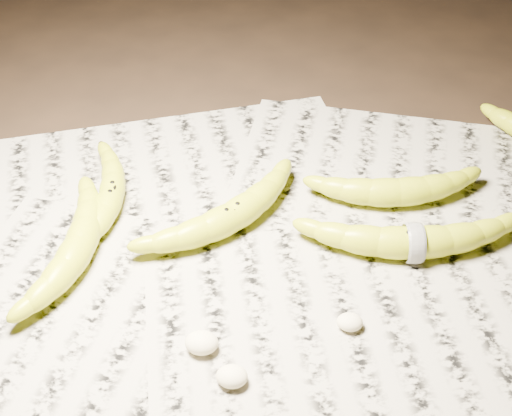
# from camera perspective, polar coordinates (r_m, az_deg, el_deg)

# --- Properties ---
(ground) EXTENTS (3.00, 3.00, 0.00)m
(ground) POSITION_cam_1_polar(r_m,az_deg,el_deg) (0.87, 1.26, -4.54)
(ground) COLOR black
(ground) RESTS_ON ground
(newspaper_patch) EXTENTS (0.90, 0.70, 0.01)m
(newspaper_patch) POSITION_cam_1_polar(r_m,az_deg,el_deg) (0.86, 2.84, -4.90)
(newspaper_patch) COLOR #A59F8D
(newspaper_patch) RESTS_ON ground
(banana_left_a) EXTENTS (0.07, 0.20, 0.03)m
(banana_left_a) POSITION_cam_1_polar(r_m,az_deg,el_deg) (0.95, -11.56, 1.12)
(banana_left_a) COLOR yellow
(banana_left_a) RESTS_ON newspaper_patch
(banana_left_b) EXTENTS (0.08, 0.21, 0.04)m
(banana_left_b) POSITION_cam_1_polar(r_m,az_deg,el_deg) (0.88, -14.03, -2.82)
(banana_left_b) COLOR yellow
(banana_left_b) RESTS_ON newspaper_patch
(banana_center) EXTENTS (0.20, 0.20, 0.04)m
(banana_center) POSITION_cam_1_polar(r_m,az_deg,el_deg) (0.90, -2.00, -0.55)
(banana_center) COLOR yellow
(banana_center) RESTS_ON newspaper_patch
(banana_taped) EXTENTS (0.25, 0.10, 0.04)m
(banana_taped) POSITION_cam_1_polar(r_m,az_deg,el_deg) (0.88, 12.49, -2.56)
(banana_taped) COLOR yellow
(banana_taped) RESTS_ON newspaper_patch
(banana_upper_a) EXTENTS (0.21, 0.10, 0.04)m
(banana_upper_a) POSITION_cam_1_polar(r_m,az_deg,el_deg) (0.95, 11.29, 1.43)
(banana_upper_a) COLOR yellow
(banana_upper_a) RESTS_ON newspaper_patch
(measuring_tape) EXTENTS (0.01, 0.05, 0.05)m
(measuring_tape) POSITION_cam_1_polar(r_m,az_deg,el_deg) (0.88, 12.49, -2.56)
(measuring_tape) COLOR white
(measuring_tape) RESTS_ON newspaper_patch
(flesh_chunk_a) EXTENTS (0.04, 0.03, 0.02)m
(flesh_chunk_a) POSITION_cam_1_polar(r_m,az_deg,el_deg) (0.78, -4.39, -10.52)
(flesh_chunk_a) COLOR #FFEEC5
(flesh_chunk_a) RESTS_ON newspaper_patch
(flesh_chunk_b) EXTENTS (0.03, 0.03, 0.02)m
(flesh_chunk_b) POSITION_cam_1_polar(r_m,az_deg,el_deg) (0.75, -1.95, -13.14)
(flesh_chunk_b) COLOR #FFEEC5
(flesh_chunk_b) RESTS_ON newspaper_patch
(flesh_chunk_c) EXTENTS (0.03, 0.02, 0.02)m
(flesh_chunk_c) POSITION_cam_1_polar(r_m,az_deg,el_deg) (0.80, 7.54, -8.86)
(flesh_chunk_c) COLOR #FFEEC5
(flesh_chunk_c) RESTS_ON newspaper_patch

